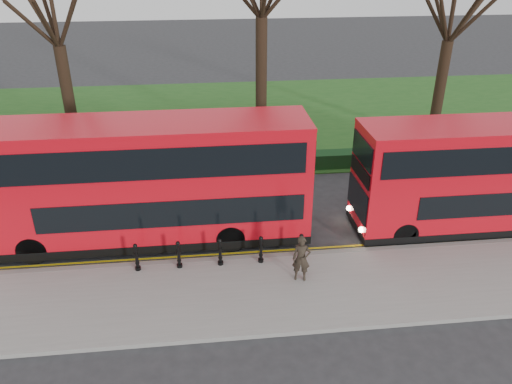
{
  "coord_description": "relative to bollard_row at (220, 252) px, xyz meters",
  "views": [
    {
      "loc": [
        -1.19,
        -15.95,
        10.43
      ],
      "look_at": [
        0.66,
        0.5,
        2.0
      ],
      "focal_mm": 35.0,
      "sensor_mm": 36.0,
      "label": 1
    }
  ],
  "objects": [
    {
      "name": "grass_verge",
      "position": [
        0.81,
        16.35,
        -0.62
      ],
      "size": [
        60.0,
        18.0,
        0.06
      ],
      "primitive_type": "cube",
      "color": "#1E4F1A",
      "rests_on": "ground"
    },
    {
      "name": "yellow_line_inner",
      "position": [
        0.81,
        0.85,
        -0.64
      ],
      "size": [
        60.0,
        0.1,
        0.01
      ],
      "primitive_type": "cube",
      "color": "yellow",
      "rests_on": "ground"
    },
    {
      "name": "yellow_line_outer",
      "position": [
        0.81,
        0.65,
        -0.64
      ],
      "size": [
        60.0,
        0.1,
        0.01
      ],
      "primitive_type": "cube",
      "color": "yellow",
      "rests_on": "ground"
    },
    {
      "name": "bollard_row",
      "position": [
        0.0,
        0.0,
        0.0
      ],
      "size": [
        5.89,
        0.15,
        1.0
      ],
      "color": "black",
      "rests_on": "pavement"
    },
    {
      "name": "ground",
      "position": [
        0.81,
        1.35,
        -0.65
      ],
      "size": [
        120.0,
        120.0,
        0.0
      ],
      "primitive_type": "plane",
      "color": "#28282B",
      "rests_on": "ground"
    },
    {
      "name": "bus_rear",
      "position": [
        10.84,
        1.77,
        1.54
      ],
      "size": [
        10.95,
        2.51,
        4.36
      ],
      "color": "red",
      "rests_on": "ground"
    },
    {
      "name": "hedge",
      "position": [
        0.81,
        8.15,
        -0.25
      ],
      "size": [
        60.0,
        0.9,
        0.8
      ],
      "primitive_type": "cube",
      "color": "black",
      "rests_on": "ground"
    },
    {
      "name": "pedestrian",
      "position": [
        2.65,
        -1.15,
        0.32
      ],
      "size": [
        0.67,
        0.52,
        1.64
      ],
      "primitive_type": "imported",
      "rotation": [
        0.0,
        0.0,
        -0.23
      ],
      "color": "#2B231B",
      "rests_on": "pavement"
    },
    {
      "name": "pavement",
      "position": [
        0.81,
        -1.65,
        -0.57
      ],
      "size": [
        60.0,
        4.0,
        0.15
      ],
      "primitive_type": "cube",
      "color": "gray",
      "rests_on": "ground"
    },
    {
      "name": "tree_left",
      "position": [
        -7.19,
        11.35,
        6.95
      ],
      "size": [
        6.69,
        6.69,
        10.46
      ],
      "color": "black",
      "rests_on": "ground"
    },
    {
      "name": "kerb",
      "position": [
        0.81,
        0.35,
        -0.57
      ],
      "size": [
        60.0,
        0.25,
        0.16
      ],
      "primitive_type": "cube",
      "color": "slate",
      "rests_on": "ground"
    },
    {
      "name": "bus_lead",
      "position": [
        -2.48,
        2.27,
        1.73
      ],
      "size": [
        11.86,
        2.72,
        4.72
      ],
      "color": "red",
      "rests_on": "ground"
    },
    {
      "name": "tree_right",
      "position": [
        12.81,
        11.35,
        6.72
      ],
      "size": [
        6.5,
        6.5,
        10.15
      ],
      "color": "black",
      "rests_on": "ground"
    }
  ]
}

